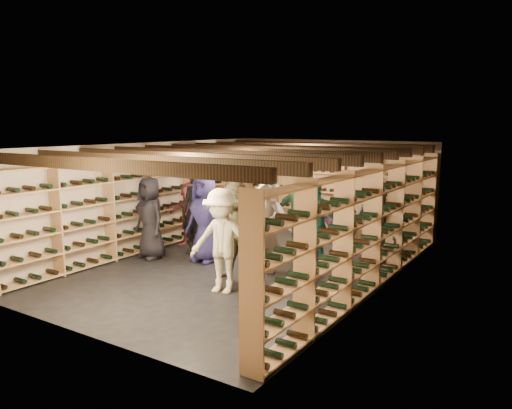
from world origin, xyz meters
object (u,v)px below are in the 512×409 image
object	(u,v)px
person_5	(190,214)
person_12	(375,224)
person_3	(222,241)
person_6	(205,218)
person_1	(196,212)
person_4	(314,226)
person_10	(298,215)
person_9	(269,218)
person_11	(309,225)
crate_loose	(325,237)
person_0	(150,218)
crate_stack_left	(231,230)
crate_stack_right	(360,236)
person_2	(239,231)
person_7	(267,227)

from	to	relation	value
person_5	person_12	distance (m)	4.26
person_3	person_6	size ratio (longest dim) A/B	0.98
person_1	person_4	bearing A→B (deg)	-2.72
person_6	person_10	xyz separation A→B (m)	(1.32, 1.54, -0.04)
person_6	person_9	bearing A→B (deg)	56.83
person_11	person_4	bearing A→B (deg)	-65.33
crate_loose	person_0	bearing A→B (deg)	-124.52
person_0	person_4	bearing A→B (deg)	31.02
person_5	crate_loose	bearing A→B (deg)	33.98
person_6	person_11	bearing A→B (deg)	33.14
crate_stack_left	crate_stack_right	distance (m)	3.00
person_1	person_6	xyz separation A→B (m)	(0.52, -0.34, -0.03)
person_2	person_3	distance (m)	0.69
crate_stack_left	person_10	bearing A→B (deg)	0.00
crate_loose	person_2	size ratio (longest dim) A/B	0.28
person_4	person_6	distance (m)	2.25
person_9	person_7	bearing A→B (deg)	-75.58
crate_stack_right	person_1	xyz separation A→B (m)	(-2.74, -2.60, 0.67)
crate_loose	person_3	distance (m)	4.50
person_5	person_11	size ratio (longest dim) A/B	0.96
person_3	person_11	size ratio (longest dim) A/B	1.13
crate_loose	person_10	xyz separation A→B (m)	(0.06, -1.54, 0.78)
person_7	person_12	xyz separation A→B (m)	(1.63, 1.40, 0.00)
crate_stack_right	person_4	distance (m)	2.43
crate_stack_left	person_3	xyz separation A→B (m)	(1.88, -2.89, 0.54)
person_3	person_12	world-z (taller)	person_3
person_1	person_12	distance (m)	3.77
person_11	person_12	size ratio (longest dim) A/B	0.90
person_1	crate_stack_left	bearing A→B (deg)	78.12
person_1	person_4	world-z (taller)	person_1
person_1	person_4	xyz separation A→B (m)	(2.69, 0.26, -0.04)
person_3	person_1	bearing A→B (deg)	128.56
person_10	person_2	bearing A→B (deg)	-100.72
crate_stack_right	person_7	world-z (taller)	person_7
crate_loose	person_7	bearing A→B (deg)	-86.64
person_1	person_7	xyz separation A→B (m)	(1.96, -0.24, -0.06)
person_0	person_10	distance (m)	3.14
crate_stack_left	person_9	distance (m)	1.44
person_2	person_11	size ratio (longest dim) A/B	1.16
crate_stack_right	person_11	bearing A→B (deg)	-100.82
person_0	person_11	xyz separation A→B (m)	(2.99, 1.46, -0.08)
person_6	person_7	xyz separation A→B (m)	(1.44, 0.10, -0.03)
person_4	person_7	bearing A→B (deg)	-151.25
person_6	person_1	bearing A→B (deg)	150.37
crate_loose	person_2	xyz separation A→B (m)	(0.05, -3.75, 0.82)
crate_stack_left	person_2	distance (m)	2.88
person_3	crate_stack_right	bearing A→B (deg)	69.03
person_6	person_7	size ratio (longest dim) A/B	1.04
crate_stack_left	person_1	bearing A→B (deg)	-93.73
crate_stack_right	person_1	bearing A→B (deg)	-136.51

